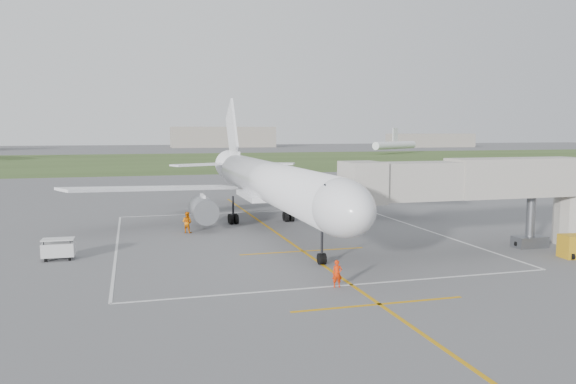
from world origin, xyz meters
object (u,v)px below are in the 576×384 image
object	(u,v)px
jet_bridge	(507,189)
baggage_cart	(58,249)
ramp_worker_wing	(187,222)
ramp_worker_nose	(337,274)
airliner	(270,183)

from	to	relation	value
jet_bridge	baggage_cart	distance (m)	34.35
ramp_worker_wing	ramp_worker_nose	bearing A→B (deg)	141.72
ramp_worker_nose	ramp_worker_wing	bearing A→B (deg)	118.01
ramp_worker_nose	ramp_worker_wing	size ratio (longest dim) A/B	0.84
jet_bridge	ramp_worker_wing	bearing A→B (deg)	149.36
airliner	jet_bridge	world-z (taller)	airliner
jet_bridge	baggage_cart	size ratio (longest dim) A/B	10.33
ramp_worker_nose	ramp_worker_wing	world-z (taller)	ramp_worker_wing
baggage_cart	ramp_worker_wing	xyz separation A→B (m)	(10.05, 8.48, 0.18)
jet_bridge	airliner	bearing A→B (deg)	137.81
airliner	ramp_worker_nose	xyz separation A→B (m)	(-1.01, -20.98, -3.58)
airliner	baggage_cart	size ratio (longest dim) A/B	20.64
jet_bridge	ramp_worker_wing	world-z (taller)	jet_bridge
airliner	baggage_cart	xyz separation A→B (m)	(-17.95, -8.74, -3.60)
ramp_worker_nose	ramp_worker_wing	distance (m)	21.83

